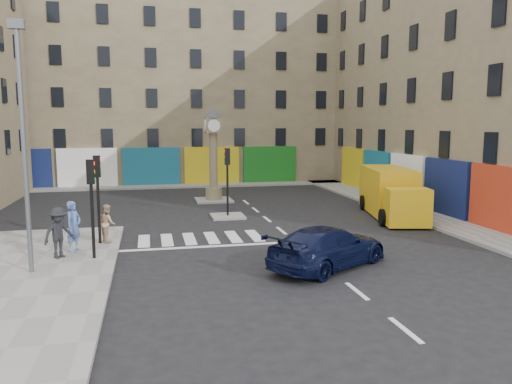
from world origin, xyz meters
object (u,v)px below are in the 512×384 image
object	(u,v)px
traffic_light_left_near	(91,193)
navy_sedan	(328,247)
traffic_light_island	(227,171)
lamp_post	(23,135)
pedestrian_tan	(107,223)
yellow_van	(391,193)
traffic_light_left_far	(98,185)
pedestrian_blue	(74,226)
clock_pillar	(213,148)
pedestrian_dark	(59,233)

from	to	relation	value
traffic_light_left_near	navy_sedan	xyz separation A→B (m)	(8.34, -2.53, -1.87)
traffic_light_island	lamp_post	size ratio (longest dim) A/B	0.45
traffic_light_island	pedestrian_tan	xyz separation A→B (m)	(-6.00, -5.18, -1.63)
yellow_van	pedestrian_tan	size ratio (longest dim) A/B	4.68
pedestrian_tan	traffic_light_left_far	bearing A→B (deg)	104.96
traffic_light_left_near	traffic_light_left_far	distance (m)	2.40
traffic_light_island	yellow_van	xyz separation A→B (m)	(8.98, -1.54, -1.28)
lamp_post	pedestrian_blue	world-z (taller)	lamp_post
clock_pillar	traffic_light_island	bearing A→B (deg)	-90.00
navy_sedan	yellow_van	xyz separation A→B (m)	(6.94, 8.78, 0.56)
pedestrian_blue	pedestrian_dark	bearing A→B (deg)	-172.48
traffic_light_left_near	traffic_light_left_far	size ratio (longest dim) A/B	1.00
traffic_light_island	navy_sedan	size ratio (longest dim) A/B	0.72
lamp_post	pedestrian_dark	bearing A→B (deg)	69.45
lamp_post	traffic_light_island	bearing A→B (deg)	48.29
traffic_light_left_near	traffic_light_island	distance (m)	10.03
lamp_post	pedestrian_blue	distance (m)	4.61
traffic_light_left_far	pedestrian_dark	world-z (taller)	traffic_light_left_far
pedestrian_dark	pedestrian_blue	bearing A→B (deg)	22.79
pedestrian_blue	pedestrian_tan	size ratio (longest dim) A/B	1.24
yellow_van	pedestrian_blue	size ratio (longest dim) A/B	3.77
traffic_light_island	lamp_post	bearing A→B (deg)	-131.71
traffic_light_island	pedestrian_dark	distance (m)	10.76
lamp_post	yellow_van	distance (m)	19.13
traffic_light_left_near	traffic_light_island	world-z (taller)	traffic_light_left_near
navy_sedan	traffic_light_left_far	bearing A→B (deg)	26.80
lamp_post	navy_sedan	size ratio (longest dim) A/B	1.61
pedestrian_tan	traffic_light_island	bearing A→B (deg)	-70.24
traffic_light_island	pedestrian_blue	bearing A→B (deg)	-137.45
traffic_light_left_far	pedestrian_tan	distance (m)	1.71
pedestrian_dark	navy_sedan	bearing A→B (deg)	-60.03
traffic_light_island	pedestrian_tan	bearing A→B (deg)	-139.18
traffic_light_left_far	traffic_light_island	distance (m)	8.30
navy_sedan	yellow_van	distance (m)	11.21
clock_pillar	yellow_van	bearing A→B (deg)	-40.01
pedestrian_blue	pedestrian_tan	distance (m)	1.82
pedestrian_dark	traffic_light_left_near	bearing A→B (deg)	-56.92
yellow_van	pedestrian_tan	distance (m)	15.42
pedestrian_blue	clock_pillar	bearing A→B (deg)	1.44
traffic_light_left_far	lamp_post	bearing A→B (deg)	-116.57
traffic_light_island	pedestrian_blue	xyz separation A→B (m)	(-7.16, -6.57, -1.44)
clock_pillar	traffic_light_left_near	bearing A→B (deg)	-114.55
clock_pillar	yellow_van	xyz separation A→B (m)	(8.98, -7.54, -2.24)
pedestrian_tan	lamp_post	bearing A→B (deg)	130.24
yellow_van	pedestrian_blue	bearing A→B (deg)	-149.99
traffic_light_left_near	clock_pillar	bearing A→B (deg)	65.45
navy_sedan	pedestrian_blue	xyz separation A→B (m)	(-9.20, 3.76, 0.40)
navy_sedan	pedestrian_blue	size ratio (longest dim) A/B	2.58
traffic_light_island	pedestrian_blue	world-z (taller)	traffic_light_island
traffic_light_left_far	pedestrian_blue	world-z (taller)	traffic_light_left_far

